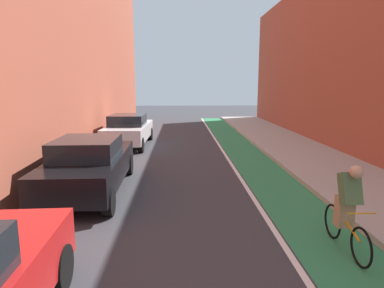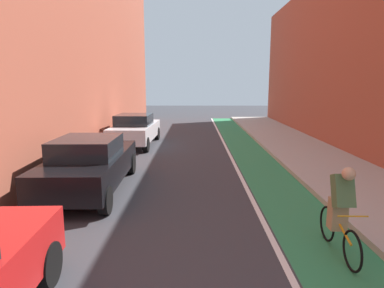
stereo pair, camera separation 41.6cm
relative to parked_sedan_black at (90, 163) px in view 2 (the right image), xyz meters
The scene contains 8 objects.
ground_plane 3.04m from the parked_sedan_black, 31.04° to the left, with size 73.30×73.30×0.00m, color #38383D.
bike_lane_paint 6.39m from the parked_sedan_black, 33.63° to the left, with size 1.60×33.32×0.00m, color #2D8451.
lane_divider_stripe 5.67m from the parked_sedan_black, 38.72° to the left, with size 0.12×33.32×0.00m, color white.
sidewalk_right 8.47m from the parked_sedan_black, 24.60° to the left, with size 3.18×33.32×0.14m, color #A8A59E.
building_facade_right 12.32m from the parked_sedan_black, 27.78° to the left, with size 2.40×29.32×8.47m, color #9E4C38.
parked_sedan_black is the anchor object (origin of this frame).
parked_sedan_white 7.07m from the parked_sedan_black, 90.02° to the left, with size 1.97×4.55×1.53m.
cyclist_mid 6.42m from the parked_sedan_black, 32.77° to the right, with size 0.48×1.71×1.61m.
Camera 2 is at (0.37, 2.23, 2.93)m, focal length 31.11 mm.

